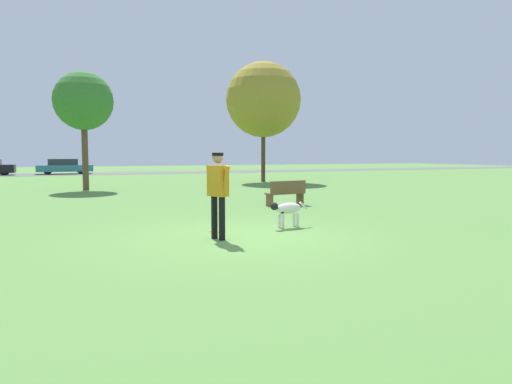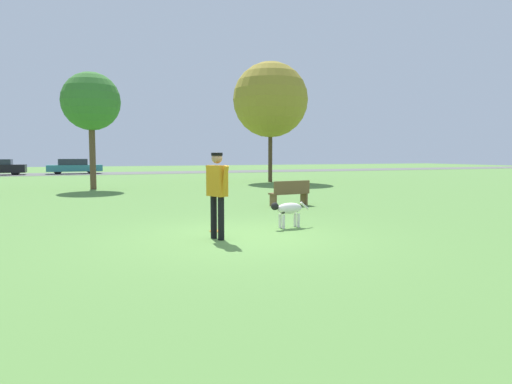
# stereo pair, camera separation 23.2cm
# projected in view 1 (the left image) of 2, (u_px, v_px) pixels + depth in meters

# --- Properties ---
(ground_plane) EXTENTS (120.00, 120.00, 0.00)m
(ground_plane) POSITION_uv_depth(u_px,v_px,m) (237.00, 237.00, 9.45)
(ground_plane) COLOR #56843D
(far_road_strip) EXTENTS (120.00, 6.00, 0.01)m
(far_road_strip) POSITION_uv_depth(u_px,v_px,m) (99.00, 174.00, 40.75)
(far_road_strip) COLOR #5B5B59
(far_road_strip) RESTS_ON ground_plane
(person) EXTENTS (0.36, 0.70, 1.75)m
(person) POSITION_uv_depth(u_px,v_px,m) (218.00, 188.00, 9.15)
(person) COLOR black
(person) RESTS_ON ground_plane
(dog) EXTENTS (1.05, 0.35, 0.62)m
(dog) POSITION_uv_depth(u_px,v_px,m) (287.00, 209.00, 10.68)
(dog) COLOR silver
(dog) RESTS_ON ground_plane
(frisbee) EXTENTS (0.27, 0.27, 0.02)m
(frisbee) POSITION_uv_depth(u_px,v_px,m) (215.00, 231.00, 10.16)
(frisbee) COLOR orange
(frisbee) RESTS_ON ground_plane
(tree_far_right) EXTENTS (4.62, 4.62, 7.38)m
(tree_far_right) POSITION_uv_depth(u_px,v_px,m) (263.00, 100.00, 28.10)
(tree_far_right) COLOR #4C3826
(tree_far_right) RESTS_ON ground_plane
(tree_mid_center) EXTENTS (2.81, 2.81, 5.70)m
(tree_mid_center) POSITION_uv_depth(u_px,v_px,m) (83.00, 101.00, 21.93)
(tree_mid_center) COLOR brown
(tree_mid_center) RESTS_ON ground_plane
(parked_car_teal) EXTENTS (4.64, 2.05, 1.32)m
(parked_car_teal) POSITION_uv_depth(u_px,v_px,m) (64.00, 167.00, 39.70)
(parked_car_teal) COLOR teal
(parked_car_teal) RESTS_ON ground_plane
(park_bench) EXTENTS (1.44, 0.58, 0.84)m
(park_bench) POSITION_uv_depth(u_px,v_px,m) (286.00, 192.00, 15.26)
(park_bench) COLOR brown
(park_bench) RESTS_ON ground_plane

